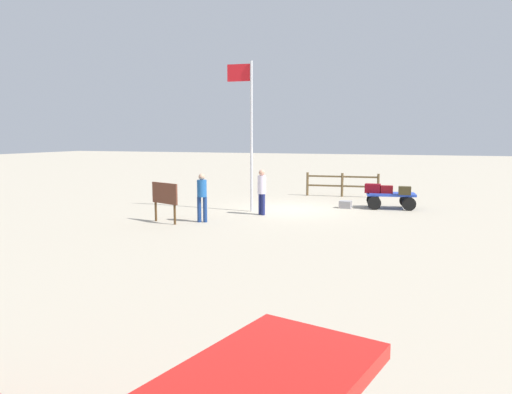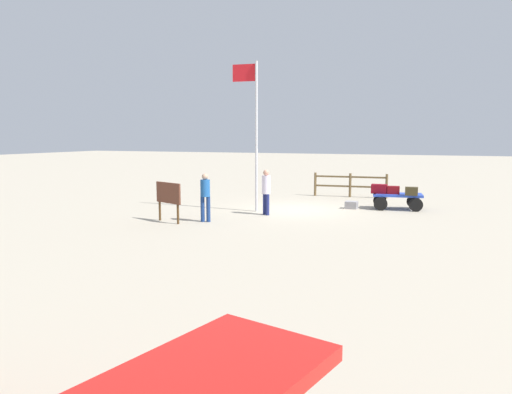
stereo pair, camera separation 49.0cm
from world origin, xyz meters
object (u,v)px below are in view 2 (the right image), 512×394
Objects in this scene: flagpole at (254,122)px; worker_trailing at (266,189)px; luggage_cart at (397,198)px; worker_lead at (205,194)px; suitcase_dark at (379,189)px; suitcase_maroon at (393,190)px; suitcase_tan at (411,191)px; signboard at (168,196)px; suitcase_grey at (351,205)px.

worker_trailing is at bearing 139.16° from flagpole.
flagpole is (5.23, 2.58, 3.03)m from luggage_cart.
worker_trailing reaches higher than worker_lead.
suitcase_dark is 1.19× the size of suitcase_maroon.
flagpole reaches higher than suitcase_tan.
luggage_cart is 1.48× the size of signboard.
flagpole reaches higher than worker_trailing.
worker_lead reaches higher than suitcase_tan.
suitcase_dark is 0.55m from suitcase_maroon.
worker_trailing is 3.73m from signboard.
worker_lead is (5.20, 5.24, 0.15)m from suitcase_dark.
worker_lead reaches higher than suitcase_grey.
luggage_cart is 0.39m from suitcase_maroon.
signboard is (7.04, 5.93, 0.47)m from luggage_cart.
suitcase_maroon reaches higher than luggage_cart.
suitcase_maroon is at bearing -19.43° from suitcase_tan.
worker_lead reaches higher than signboard.
worker_lead is 2.59m from worker_trailing.
luggage_cart is 9.22m from signboard.
suitcase_grey is 0.29× the size of worker_lead.
worker_trailing is 1.24× the size of signboard.
worker_trailing is at bearing -123.73° from worker_lead.
worker_lead is (6.47, 5.02, 0.18)m from suitcase_tan.
flagpole is (0.77, -0.67, 2.50)m from worker_trailing.
suitcase_grey is (1.74, 0.53, -0.30)m from luggage_cart.
flagpole is 4.59m from signboard.
suitcase_grey is at bearing 14.18° from suitcase_maroon.
worker_lead reaches higher than suitcase_dark.
suitcase_maroon is at bearing -139.95° from signboard.
worker_trailing is 2.70m from flagpole.
suitcase_dark is (0.69, 0.16, 0.37)m from luggage_cart.
worker_lead reaches higher than suitcase_maroon.
suitcase_dark is 7.38m from worker_lead.
suitcase_tan is at bearing -159.24° from flagpole.
suitcase_dark is at bearing -134.82° from worker_lead.
suitcase_tan is at bearing -143.93° from signboard.
suitcase_dark is 1.29m from suitcase_grey.
suitcase_maroon is 1.76m from suitcase_grey.
suitcase_tan reaches higher than luggage_cart.
suitcase_dark reaches higher than suitcase_maroon.
signboard is at bearing 46.02° from worker_trailing.
flagpole is at bearing 25.74° from suitcase_maroon.
suitcase_tan is at bearing -142.18° from worker_lead.
suitcase_tan is 8.19m from worker_lead.
suitcase_maroon is (-0.55, -0.04, -0.03)m from suitcase_dark.
worker_trailing is at bearing 44.95° from suitcase_grey.
suitcase_maroon is 0.31× the size of worker_lead.
luggage_cart is 0.77m from suitcase_tan.
suitcase_grey is 5.24m from flagpole.
worker_trailing reaches higher than suitcase_dark.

